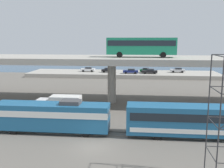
{
  "coord_description": "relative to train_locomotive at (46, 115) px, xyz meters",
  "views": [
    {
      "loc": [
        4.72,
        -25.92,
        11.57
      ],
      "look_at": [
        0.64,
        14.16,
        4.51
      ],
      "focal_mm": 41.06,
      "sensor_mm": 36.0,
      "label": 1
    }
  ],
  "objects": [
    {
      "name": "highway_overpass",
      "position": [
        6.61,
        16.0,
        5.55
      ],
      "size": [
        96.0,
        11.98,
        8.44
      ],
      "color": "#9E998E",
      "rests_on": "ground_plane"
    },
    {
      "name": "parked_car_2",
      "position": [
        -4.69,
        51.06,
        -0.21
      ],
      "size": [
        4.53,
        1.87,
        1.5
      ],
      "rotation": [
        0.0,
        0.0,
        3.14
      ],
      "color": "silver",
      "rests_on": "pier_parking_lot"
    },
    {
      "name": "parked_car_1",
      "position": [
        14.94,
        48.21,
        -0.21
      ],
      "size": [
        4.6,
        1.99,
        1.5
      ],
      "rotation": [
        0.0,
        0.0,
        3.14
      ],
      "color": "black",
      "rests_on": "pier_parking_lot"
    },
    {
      "name": "ground_plane",
      "position": [
        6.61,
        -4.0,
        -2.19
      ],
      "size": [
        260.0,
        260.0,
        0.0
      ],
      "primitive_type": "plane",
      "color": "#605B54"
    },
    {
      "name": "service_truck_west",
      "position": [
        -0.47,
        7.3,
        -0.56
      ],
      "size": [
        6.8,
        2.46,
        3.04
      ],
      "rotation": [
        0.0,
        0.0,
        3.14
      ],
      "color": "silver",
      "rests_on": "ground_plane"
    },
    {
      "name": "parked_car_5",
      "position": [
        13.94,
        50.93,
        -0.21
      ],
      "size": [
        4.16,
        1.93,
        1.5
      ],
      "color": "#0C4C26",
      "rests_on": "pier_parking_lot"
    },
    {
      "name": "rail_strip_near",
      "position": [
        6.61,
        -0.73,
        -2.13
      ],
      "size": [
        110.0,
        0.12,
        0.12
      ],
      "primitive_type": "cube",
      "color": "#59544C",
      "rests_on": "ground_plane"
    },
    {
      "name": "transit_bus_on_overpass",
      "position": [
        11.82,
        15.55,
        8.31
      ],
      "size": [
        12.0,
        2.68,
        3.4
      ],
      "rotation": [
        0.0,
        0.0,
        3.14
      ],
      "color": "#197A56",
      "rests_on": "highway_overpass"
    },
    {
      "name": "parked_car_0",
      "position": [
        2.01,
        49.97,
        -0.21
      ],
      "size": [
        4.28,
        1.88,
        1.5
      ],
      "color": "black",
      "rests_on": "pier_parking_lot"
    },
    {
      "name": "parked_car_3",
      "position": [
        9.17,
        47.95,
        -0.21
      ],
      "size": [
        4.61,
        1.85,
        1.5
      ],
      "rotation": [
        0.0,
        0.0,
        3.14
      ],
      "color": "navy",
      "rests_on": "pier_parking_lot"
    },
    {
      "name": "parked_car_4",
      "position": [
        23.79,
        52.03,
        -0.21
      ],
      "size": [
        4.4,
        1.99,
        1.5
      ],
      "rotation": [
        0.0,
        0.0,
        3.14
      ],
      "color": "#B7B7BC",
      "rests_on": "pier_parking_lot"
    },
    {
      "name": "train_locomotive",
      "position": [
        0.0,
        0.0,
        0.0
      ],
      "size": [
        15.38,
        3.04,
        4.18
      ],
      "rotation": [
        0.0,
        0.0,
        3.14
      ],
      "color": "#1E5984",
      "rests_on": "ground_plane"
    },
    {
      "name": "pier_parking_lot",
      "position": [
        6.61,
        51.0,
        -1.59
      ],
      "size": [
        59.59,
        13.27,
        1.21
      ],
      "primitive_type": "cube",
      "color": "#9E998E",
      "rests_on": "ground_plane"
    },
    {
      "name": "harbor_water",
      "position": [
        6.61,
        74.0,
        -2.19
      ],
      "size": [
        140.0,
        36.0,
        0.01
      ],
      "primitive_type": "cube",
      "color": "navy",
      "rests_on": "ground_plane"
    },
    {
      "name": "rail_strip_far",
      "position": [
        6.61,
        0.73,
        -2.13
      ],
      "size": [
        110.0,
        0.12,
        0.12
      ],
      "primitive_type": "cube",
      "color": "#59544C",
      "rests_on": "ground_plane"
    },
    {
      "name": "train_coach_lead",
      "position": [
        20.51,
        -0.0,
        -0.02
      ],
      "size": [
        20.83,
        3.04,
        3.86
      ],
      "rotation": [
        0.0,
        0.0,
        3.14
      ],
      "color": "#1E5984",
      "rests_on": "ground_plane"
    }
  ]
}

